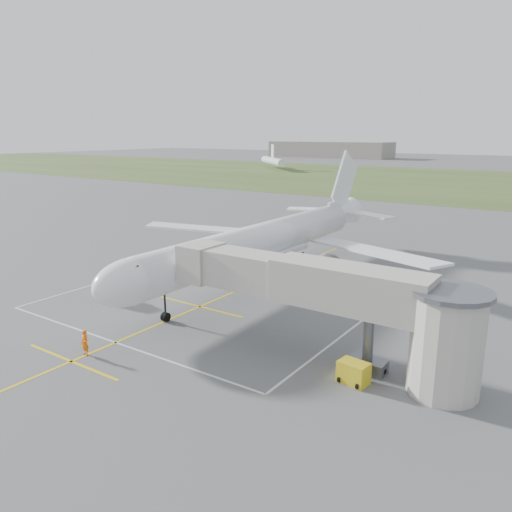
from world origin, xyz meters
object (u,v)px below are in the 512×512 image
Objects in this scene: ramp_worker_nose at (85,343)px; ramp_worker_wing at (219,262)px; airliner at (263,241)px; gpu_unit at (353,373)px; baggage_cart at (109,290)px; jet_bridge at (339,300)px.

ramp_worker_nose is 24.78m from ramp_worker_wing.
airliner is at bearing 93.65° from ramp_worker_nose.
ramp_worker_nose is at bearing -150.65° from gpu_unit.
gpu_unit is 0.68× the size of baggage_cart.
ramp_worker_wing is at bearing 95.10° from baggage_cart.
jet_bridge is 12.02× the size of ramp_worker_wing.
ramp_worker_wing is (-6.51, 23.90, 0.01)m from ramp_worker_nose.
jet_bridge is at bearing 177.70° from ramp_worker_wing.
jet_bridge reaches higher than ramp_worker_wing.
baggage_cart is 1.58× the size of ramp_worker_wing.
gpu_unit is 19.31m from ramp_worker_nose.
baggage_cart is 1.59× the size of ramp_worker_nose.
airliner reaches higher than baggage_cart.
ramp_worker_wing is at bearing 108.97° from ramp_worker_nose.
ramp_worker_nose is (-15.75, -9.23, -3.78)m from jet_bridge.
airliner reaches higher than jet_bridge.
jet_bridge reaches higher than ramp_worker_nose.
airliner reaches higher than gpu_unit.
ramp_worker_wing is at bearing 176.30° from airliner.
gpu_unit is 29.56m from ramp_worker_wing.
baggage_cart is (-24.33, 0.01, -3.76)m from jet_bridge.
baggage_cart is at bearing -121.15° from airliner.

